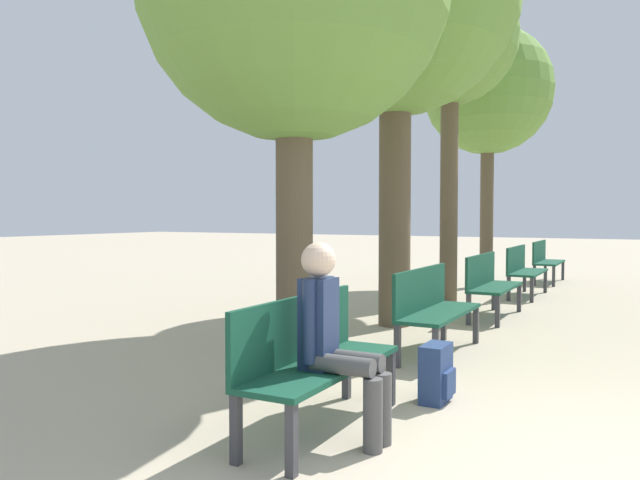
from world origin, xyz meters
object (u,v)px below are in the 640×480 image
bench_row_0 (312,353)px  bench_row_4 (545,258)px  bench_row_2 (489,281)px  bench_row_3 (523,267)px  bench_row_1 (432,304)px  backpack (437,374)px  person_seated (334,335)px  tree_row_2 (450,41)px  tree_row_3 (488,92)px

bench_row_0 → bench_row_4: size_ratio=1.00×
bench_row_2 → bench_row_0: bearing=-90.0°
bench_row_2 → bench_row_3: 2.76m
bench_row_1 → backpack: (0.60, -1.71, -0.32)m
person_seated → bench_row_4: bearing=91.3°
bench_row_1 → bench_row_2: same height
bench_row_0 → bench_row_2: same height
bench_row_1 → backpack: 1.84m
bench_row_0 → bench_row_2: 5.51m
bench_row_4 → tree_row_2: tree_row_2 is taller
bench_row_2 → bench_row_4: bearing=90.0°
bench_row_2 → bench_row_3: (0.00, 2.76, 0.00)m
bench_row_0 → person_seated: size_ratio=1.23×
tree_row_3 → backpack: 9.62m
bench_row_0 → bench_row_3: (0.00, 8.27, 0.00)m
bench_row_1 → bench_row_2: bearing=90.0°
tree_row_2 → person_seated: tree_row_2 is taller
bench_row_1 → bench_row_3: bearing=90.0°
bench_row_0 → bench_row_1: 2.76m
bench_row_0 → bench_row_1: size_ratio=1.00×
backpack → bench_row_4: bearing=93.4°
bench_row_0 → bench_row_4: (0.00, 11.02, 0.00)m
backpack → bench_row_0: bearing=-119.8°
bench_row_3 → bench_row_4: same height
bench_row_2 → backpack: size_ratio=3.49×
bench_row_4 → tree_row_2: size_ratio=0.29×
bench_row_2 → tree_row_3: size_ratio=0.30×
bench_row_1 → backpack: size_ratio=3.49×
person_seated → tree_row_2: bearing=100.2°
bench_row_1 → tree_row_2: 5.80m
bench_row_4 → bench_row_0: bearing=-90.0°
bench_row_1 → bench_row_2: size_ratio=1.00×
bench_row_3 → bench_row_4: size_ratio=1.00×
bench_row_1 → tree_row_3: tree_row_3 is taller
bench_row_1 → bench_row_4: bearing=90.0°
person_seated → bench_row_0: bearing=152.7°
bench_row_1 → bench_row_3: same height
bench_row_0 → tree_row_2: 7.98m
backpack → person_seated: bearing=-106.7°
tree_row_3 → backpack: (1.61, -8.63, -3.94)m
bench_row_2 → tree_row_2: tree_row_2 is taller
bench_row_0 → tree_row_2: size_ratio=0.29×
bench_row_0 → tree_row_3: bearing=96.0°
tree_row_2 → backpack: (1.61, -5.79, -4.32)m
tree_row_3 → person_seated: 10.46m
bench_row_2 → bench_row_4: size_ratio=1.00×
bench_row_0 → backpack: 1.25m
bench_row_2 → tree_row_3: (-1.01, 4.16, 3.62)m
bench_row_2 → person_seated: 5.65m
bench_row_3 → bench_row_4: (0.00, 2.76, 0.00)m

